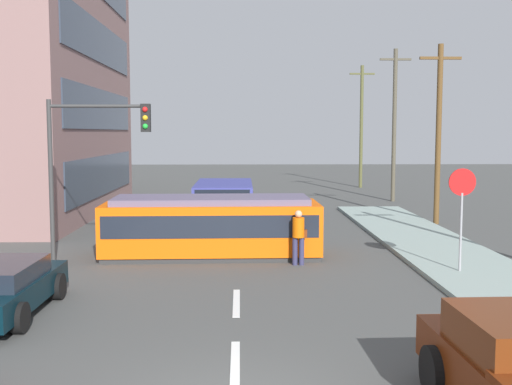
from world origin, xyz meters
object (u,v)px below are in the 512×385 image
Objects in this scene: stop_sign at (462,198)px; utility_pole_far at (394,123)px; traffic_light_mast at (91,149)px; utility_pole_distant at (361,124)px; pedestrian_crossing at (299,234)px; city_bus at (224,199)px; utility_pole_mid at (439,131)px; streetcar_tram at (211,225)px.

stop_sign is 19.44m from utility_pole_far.
utility_pole_distant is (13.26, 26.43, 1.06)m from traffic_light_mast.
pedestrian_crossing is 6.76m from traffic_light_mast.
pedestrian_crossing is 0.58× the size of stop_sign.
utility_pole_distant is (9.51, 17.31, 3.57)m from city_bus.
utility_pole_mid is 18.31m from utility_pole_distant.
utility_pole_mid reaches higher than stop_sign.
traffic_light_mast is at bearing -160.47° from streetcar_tram.
utility_pole_mid is 0.89× the size of utility_pole_far.
stop_sign reaches higher than city_bus.
traffic_light_mast is at bearing -148.15° from utility_pole_mid.
city_bus is at bearing 173.96° from utility_pole_mid.
city_bus is at bearing -139.81° from utility_pole_far.
streetcar_tram is 0.90× the size of utility_pole_mid.
pedestrian_crossing is at bearing -112.20° from utility_pole_far.
city_bus is (0.21, 7.87, 0.01)m from streetcar_tram.
streetcar_tram is at bearing 156.61° from stop_sign.
streetcar_tram is 7.87m from city_bus.
pedestrian_crossing is 0.33× the size of traffic_light_mast.
streetcar_tram reaches higher than pedestrian_crossing.
stop_sign is at bearing -98.25° from utility_pole_far.
streetcar_tram is 4.19× the size of pedestrian_crossing.
utility_pole_far is (2.77, 19.09, 2.38)m from stop_sign.
pedestrian_crossing is 0.19× the size of utility_pole_distant.
pedestrian_crossing is at bearing -2.49° from traffic_light_mast.
utility_pole_mid is at bearing 76.14° from stop_sign.
traffic_light_mast is at bearing -127.80° from utility_pole_far.
pedestrian_crossing is (2.49, -9.40, -0.07)m from city_bus.
city_bus is 12.98m from stop_sign.
stop_sign is (6.89, -10.94, 1.18)m from city_bus.
streetcar_tram reaches higher than city_bus.
utility_pole_mid is (13.09, 8.14, 0.55)m from traffic_light_mast.
utility_pole_far is at bearing 52.20° from traffic_light_mast.
pedestrian_crossing is at bearing 160.66° from stop_sign.
streetcar_tram is 19.15m from utility_pole_far.
streetcar_tram is 12.17m from utility_pole_mid.
traffic_light_mast is at bearing 177.51° from pedestrian_crossing.
utility_pole_distant reaches higher than pedestrian_crossing.
utility_pole_far reaches higher than stop_sign.
stop_sign reaches higher than pedestrian_crossing.
city_bus is 13.13m from utility_pole_far.
pedestrian_crossing is at bearing -29.47° from streetcar_tram.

